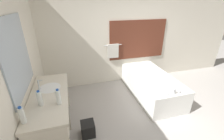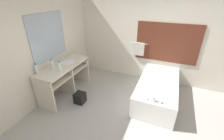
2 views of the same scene
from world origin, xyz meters
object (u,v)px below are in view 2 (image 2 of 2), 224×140
(bathtub, at_px, (157,89))
(water_bottle_2, at_px, (37,69))
(water_bottle_1, at_px, (60,67))
(water_bottle_3, at_px, (52,64))
(waste_bin, at_px, (80,98))

(bathtub, relative_size, water_bottle_2, 7.66)
(water_bottle_1, bearing_deg, water_bottle_2, -146.76)
(bathtub, height_order, water_bottle_1, water_bottle_1)
(bathtub, relative_size, water_bottle_3, 7.56)
(water_bottle_2, bearing_deg, water_bottle_3, 63.24)
(waste_bin, bearing_deg, water_bottle_1, -167.59)
(bathtub, bearing_deg, water_bottle_2, -154.10)
(water_bottle_3, bearing_deg, waste_bin, 3.77)
(water_bottle_2, height_order, water_bottle_3, water_bottle_3)
(water_bottle_2, xyz_separation_m, water_bottle_3, (0.16, 0.32, 0.00))
(bathtub, bearing_deg, waste_bin, -153.28)
(bathtub, relative_size, water_bottle_1, 7.40)
(bathtub, distance_m, water_bottle_3, 2.68)
(bathtub, height_order, water_bottle_2, water_bottle_2)
(water_bottle_1, bearing_deg, waste_bin, 12.41)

